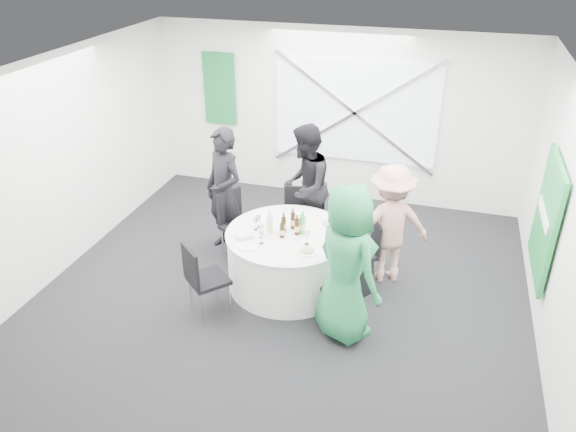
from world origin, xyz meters
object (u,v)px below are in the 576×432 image
(person_man_back_left, at_px, (224,191))
(person_woman_pink, at_px, (390,224))
(green_water_bottle, at_px, (303,225))
(person_woman_green, at_px, (347,264))
(chair_back_left, at_px, (235,219))
(chair_back, at_px, (297,213))
(chair_front_right, at_px, (352,287))
(chair_back_right, at_px, (367,247))
(person_man_back, at_px, (305,187))
(clear_water_bottle, at_px, (270,224))
(banquet_table, at_px, (288,259))
(chair_front_left, at_px, (201,275))

(person_man_back_left, xyz_separation_m, person_woman_pink, (2.29, -0.12, -0.10))
(person_woman_pink, distance_m, green_water_bottle, 1.12)
(person_woman_pink, xyz_separation_m, person_woman_green, (-0.32, -1.24, 0.12))
(chair_back_left, bearing_deg, chair_back, -26.91)
(chair_front_right, distance_m, green_water_bottle, 1.05)
(chair_back, height_order, person_man_back_left, person_man_back_left)
(chair_back_left, relative_size, chair_back_right, 1.12)
(person_man_back, relative_size, person_woman_pink, 1.12)
(chair_front_right, bearing_deg, chair_back_right, -147.77)
(clear_water_bottle, bearing_deg, person_man_back, 82.57)
(chair_back, relative_size, person_woman_green, 0.47)
(chair_front_right, xyz_separation_m, clear_water_bottle, (-1.15, 0.56, 0.34))
(chair_back_left, xyz_separation_m, green_water_bottle, (1.08, -0.47, 0.32))
(chair_back_right, bearing_deg, person_man_back_left, -119.36)
(banquet_table, xyz_separation_m, person_woman_pink, (1.19, 0.51, 0.42))
(chair_back, bearing_deg, person_woman_pink, -29.55)
(chair_back, height_order, person_woman_green, person_woman_green)
(person_man_back_left, height_order, green_water_bottle, person_man_back_left)
(banquet_table, bearing_deg, chair_back_right, 22.72)
(chair_back, height_order, chair_back_right, chair_back)
(chair_back, distance_m, person_man_back, 0.40)
(chair_front_right, bearing_deg, green_water_bottle, -97.72)
(banquet_table, distance_m, person_woman_green, 1.26)
(chair_back_right, distance_m, chair_front_left, 2.16)
(person_man_back_left, height_order, person_woman_green, person_woman_green)
(chair_front_left, xyz_separation_m, clear_water_bottle, (0.57, 0.84, 0.32))
(person_woman_pink, height_order, person_woman_green, person_woman_green)
(clear_water_bottle, bearing_deg, banquet_table, 10.66)
(banquet_table, bearing_deg, chair_front_left, -132.18)
(chair_back_right, xyz_separation_m, chair_front_left, (-1.74, -1.27, 0.06))
(chair_front_left, xyz_separation_m, person_woman_green, (1.67, 0.14, 0.37))
(chair_back_left, xyz_separation_m, person_man_back, (0.83, 0.58, 0.34))
(chair_back_left, height_order, clear_water_bottle, clear_water_bottle)
(person_man_back, bearing_deg, chair_front_left, -23.95)
(person_man_back, bearing_deg, chair_back, -49.72)
(person_woman_green, height_order, clear_water_bottle, person_woman_green)
(chair_back_left, relative_size, person_man_back_left, 0.53)
(green_water_bottle, distance_m, clear_water_bottle, 0.41)
(person_man_back_left, bearing_deg, chair_back, 51.82)
(chair_back_right, xyz_separation_m, chair_front_right, (-0.02, -1.00, 0.05))
(chair_back_left, relative_size, chair_front_left, 1.00)
(chair_front_right, height_order, clear_water_bottle, clear_water_bottle)
(chair_back_left, bearing_deg, person_woman_green, -95.53)
(chair_back_left, xyz_separation_m, chair_front_right, (1.84, -1.12, -0.02))
(person_man_back_left, bearing_deg, green_water_bottle, 5.18)
(chair_back, xyz_separation_m, chair_back_right, (1.11, -0.61, -0.02))
(chair_back, xyz_separation_m, chair_front_right, (1.09, -1.61, 0.03))
(person_man_back_left, height_order, person_man_back, person_man_back_left)
(chair_back, height_order, person_man_back, person_man_back)
(green_water_bottle, bearing_deg, banquet_table, -165.05)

